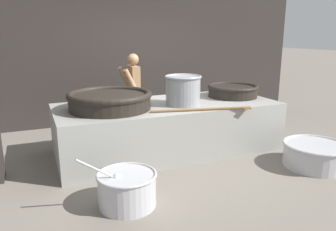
{
  "coord_description": "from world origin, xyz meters",
  "views": [
    {
      "loc": [
        -2.03,
        -4.78,
        1.91
      ],
      "look_at": [
        0.0,
        0.0,
        0.6
      ],
      "focal_mm": 35.0,
      "sensor_mm": 36.0,
      "label": 1
    }
  ],
  "objects_px": {
    "stock_pot": "(183,90)",
    "prep_bowl_vegetables": "(127,188)",
    "giant_wok_near": "(110,100)",
    "cook": "(133,91)",
    "prep_bowl_meat": "(315,154)",
    "giant_wok_far": "(233,90)"
  },
  "relations": [
    {
      "from": "giant_wok_far",
      "to": "stock_pot",
      "type": "relative_size",
      "value": 1.54
    },
    {
      "from": "prep_bowl_meat",
      "to": "giant_wok_near",
      "type": "bearing_deg",
      "value": 151.42
    },
    {
      "from": "giant_wok_near",
      "to": "stock_pot",
      "type": "xyz_separation_m",
      "value": [
        1.14,
        -0.15,
        0.1
      ]
    },
    {
      "from": "prep_bowl_vegetables",
      "to": "prep_bowl_meat",
      "type": "xyz_separation_m",
      "value": [
        2.85,
        0.01,
        -0.02
      ]
    },
    {
      "from": "stock_pot",
      "to": "prep_bowl_vegetables",
      "type": "bearing_deg",
      "value": -135.03
    },
    {
      "from": "giant_wok_near",
      "to": "giant_wok_far",
      "type": "bearing_deg",
      "value": 3.03
    },
    {
      "from": "giant_wok_near",
      "to": "giant_wok_far",
      "type": "xyz_separation_m",
      "value": [
        2.26,
        0.12,
        -0.03
      ]
    },
    {
      "from": "giant_wok_near",
      "to": "prep_bowl_vegetables",
      "type": "xyz_separation_m",
      "value": [
        -0.18,
        -1.47,
        -0.73
      ]
    },
    {
      "from": "giant_wok_near",
      "to": "prep_bowl_meat",
      "type": "height_order",
      "value": "giant_wok_near"
    },
    {
      "from": "giant_wok_far",
      "to": "prep_bowl_vegetables",
      "type": "relative_size",
      "value": 1.01
    },
    {
      "from": "giant_wok_far",
      "to": "prep_bowl_vegetables",
      "type": "xyz_separation_m",
      "value": [
        -2.44,
        -1.59,
        -0.7
      ]
    },
    {
      "from": "giant_wok_far",
      "to": "cook",
      "type": "height_order",
      "value": "cook"
    },
    {
      "from": "stock_pot",
      "to": "prep_bowl_vegetables",
      "type": "xyz_separation_m",
      "value": [
        -1.32,
        -1.32,
        -0.83
      ]
    },
    {
      "from": "prep_bowl_vegetables",
      "to": "prep_bowl_meat",
      "type": "relative_size",
      "value": 0.96
    },
    {
      "from": "prep_bowl_meat",
      "to": "stock_pot",
      "type": "bearing_deg",
      "value": 139.42
    },
    {
      "from": "cook",
      "to": "prep_bowl_meat",
      "type": "xyz_separation_m",
      "value": [
        1.96,
        -2.59,
        -0.64
      ]
    },
    {
      "from": "stock_pot",
      "to": "prep_bowl_vegetables",
      "type": "height_order",
      "value": "stock_pot"
    },
    {
      "from": "giant_wok_near",
      "to": "giant_wok_far",
      "type": "height_order",
      "value": "giant_wok_near"
    },
    {
      "from": "giant_wok_near",
      "to": "prep_bowl_vegetables",
      "type": "relative_size",
      "value": 1.42
    },
    {
      "from": "giant_wok_near",
      "to": "prep_bowl_meat",
      "type": "relative_size",
      "value": 1.36
    },
    {
      "from": "cook",
      "to": "prep_bowl_meat",
      "type": "distance_m",
      "value": 3.31
    },
    {
      "from": "stock_pot",
      "to": "prep_bowl_vegetables",
      "type": "distance_m",
      "value": 2.04
    }
  ]
}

